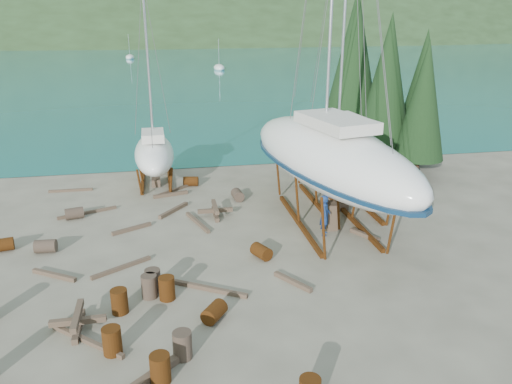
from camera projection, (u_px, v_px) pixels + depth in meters
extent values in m
plane|color=#615C4D|center=(211.00, 276.00, 19.76)|extent=(600.00, 600.00, 0.00)
plane|color=#176577|center=(158.00, 33.00, 311.47)|extent=(700.00, 700.00, 0.00)
ellipsoid|color=#22341A|center=(158.00, 33.00, 316.10)|extent=(800.00, 360.00, 110.00)
cube|color=beige|center=(107.00, 38.00, 191.49)|extent=(6.00, 5.00, 4.00)
cube|color=#A54C2D|center=(106.00, 30.00, 190.56)|extent=(6.60, 5.60, 1.60)
cube|color=beige|center=(236.00, 37.00, 200.39)|extent=(6.00, 5.00, 4.00)
cube|color=#A54C2D|center=(236.00, 29.00, 199.45)|extent=(6.60, 5.60, 1.60)
cylinder|color=black|center=(380.00, 159.00, 32.83)|extent=(0.36, 0.36, 1.60)
cone|color=black|center=(387.00, 82.00, 31.17)|extent=(3.60, 3.60, 8.40)
cylinder|color=black|center=(416.00, 169.00, 31.29)|extent=(0.36, 0.36, 1.36)
cone|color=black|center=(424.00, 101.00, 29.87)|extent=(3.06, 3.06, 7.14)
cylinder|color=black|center=(348.00, 151.00, 34.38)|extent=(0.36, 0.36, 1.84)
cone|color=black|center=(353.00, 66.00, 32.46)|extent=(4.14, 4.14, 9.66)
cylinder|color=black|center=(415.00, 155.00, 34.32)|extent=(0.36, 0.36, 1.44)
cone|color=black|center=(422.00, 88.00, 32.82)|extent=(3.24, 3.24, 7.56)
ellipsoid|color=white|center=(219.00, 68.00, 95.50)|extent=(2.00, 5.00, 1.40)
cylinder|color=silver|center=(219.00, 52.00, 94.55)|extent=(0.08, 0.08, 5.00)
ellipsoid|color=white|center=(130.00, 57.00, 120.08)|extent=(2.00, 5.00, 1.40)
cylinder|color=silver|center=(129.00, 45.00, 119.13)|extent=(0.08, 0.08, 5.00)
ellipsoid|color=white|center=(329.00, 157.00, 23.69)|extent=(6.76, 14.05, 3.15)
cube|color=#0D2945|center=(332.00, 184.00, 23.44)|extent=(0.77, 2.43, 1.00)
cube|color=silver|center=(336.00, 122.00, 22.46)|extent=(2.99, 4.43, 0.50)
cube|color=#633411|center=(299.00, 223.00, 24.54)|extent=(0.18, 7.44, 0.20)
cube|color=#633411|center=(352.00, 219.00, 25.03)|extent=(0.18, 7.44, 0.20)
cube|color=brown|center=(331.00, 216.00, 23.97)|extent=(0.50, 0.80, 1.30)
ellipsoid|color=white|center=(341.00, 151.00, 26.24)|extent=(4.59, 12.08, 2.79)
cube|color=#0D2945|center=(344.00, 172.00, 26.00)|extent=(0.46, 2.14, 1.00)
cube|color=silver|center=(347.00, 122.00, 25.14)|extent=(2.23, 3.71, 0.50)
cube|color=#633411|center=(317.00, 204.00, 26.99)|extent=(0.18, 6.49, 0.20)
cube|color=#633411|center=(359.00, 201.00, 27.42)|extent=(0.18, 6.49, 0.20)
cube|color=brown|center=(342.00, 199.00, 26.51)|extent=(0.50, 0.80, 1.11)
ellipsoid|color=white|center=(154.00, 154.00, 30.01)|extent=(2.42, 7.40, 1.89)
cube|color=#0D2945|center=(155.00, 163.00, 29.84)|extent=(0.27, 1.33, 1.00)
cube|color=silver|center=(153.00, 136.00, 29.27)|extent=(1.31, 2.23, 0.50)
cylinder|color=silver|center=(148.00, 60.00, 28.53)|extent=(0.14, 0.14, 8.84)
cube|color=#633411|center=(143.00, 183.00, 30.47)|extent=(0.18, 4.05, 0.20)
cube|color=#633411|center=(170.00, 181.00, 30.75)|extent=(0.18, 4.05, 0.20)
cube|color=brown|center=(156.00, 182.00, 30.23)|extent=(0.50, 0.80, 0.45)
imported|color=navy|center=(325.00, 215.00, 23.17)|extent=(0.68, 0.83, 1.95)
cylinder|color=#633411|center=(3.00, 245.00, 21.76)|extent=(0.98, 0.75, 0.58)
cylinder|color=#633411|center=(160.00, 369.00, 13.88)|extent=(0.58, 0.58, 0.88)
cylinder|color=#633411|center=(191.00, 181.00, 30.13)|extent=(0.97, 0.73, 0.58)
cylinder|color=#2D2823|center=(153.00, 280.00, 18.52)|extent=(0.58, 0.58, 0.88)
cylinder|color=#633411|center=(261.00, 252.00, 21.12)|extent=(0.90, 1.04, 0.58)
cylinder|color=#2D2823|center=(74.00, 213.00, 25.23)|extent=(0.99, 0.77, 0.58)
cylinder|color=#633411|center=(167.00, 288.00, 17.99)|extent=(0.58, 0.58, 0.88)
cylinder|color=#2D2823|center=(238.00, 195.00, 27.82)|extent=(0.65, 0.93, 0.58)
cylinder|color=#633411|center=(214.00, 312.00, 16.80)|extent=(0.99, 1.05, 0.58)
cylinder|color=#633411|center=(112.00, 341.00, 15.07)|extent=(0.58, 0.58, 0.88)
cylinder|color=#633411|center=(119.00, 301.00, 17.16)|extent=(0.58, 0.58, 0.88)
cylinder|color=#2D2823|center=(46.00, 246.00, 21.63)|extent=(0.91, 0.63, 0.58)
cylinder|color=#2D2823|center=(149.00, 286.00, 18.12)|extent=(0.58, 0.58, 0.88)
cylinder|color=#2D2823|center=(182.00, 345.00, 14.88)|extent=(0.58, 0.58, 0.88)
cube|color=brown|center=(71.00, 190.00, 29.23)|extent=(2.48, 0.18, 0.14)
cube|color=brown|center=(365.00, 235.00, 23.20)|extent=(0.95, 1.49, 0.19)
cube|color=brown|center=(87.00, 341.00, 15.67)|extent=(2.44, 2.18, 0.15)
cube|color=brown|center=(132.00, 229.00, 23.91)|extent=(1.85, 1.08, 0.17)
cube|color=brown|center=(209.00, 289.00, 18.65)|extent=(2.74, 1.77, 0.16)
cube|color=brown|center=(171.00, 194.00, 28.48)|extent=(1.98, 0.69, 0.19)
cube|color=brown|center=(293.00, 282.00, 19.13)|extent=(1.16, 1.66, 0.17)
cube|color=brown|center=(174.00, 210.00, 26.16)|extent=(1.60, 1.91, 0.19)
cube|color=brown|center=(172.00, 191.00, 29.14)|extent=(2.05, 1.80, 0.15)
cube|color=brown|center=(197.00, 222.00, 24.67)|extent=(1.00, 2.61, 0.16)
cube|color=brown|center=(122.00, 267.00, 20.23)|extent=(2.32, 1.52, 0.15)
cube|color=brown|center=(54.00, 275.00, 19.63)|extent=(1.85, 1.28, 0.17)
cube|color=brown|center=(87.00, 213.00, 25.90)|extent=(2.87, 1.23, 0.15)
cube|color=brown|center=(149.00, 378.00, 14.00)|extent=(2.32, 2.05, 0.23)
cube|color=brown|center=(79.00, 326.00, 16.36)|extent=(0.20, 1.80, 0.20)
cube|color=brown|center=(78.00, 321.00, 16.30)|extent=(1.80, 0.20, 0.20)
cube|color=brown|center=(77.00, 316.00, 16.23)|extent=(0.20, 1.80, 0.20)
cube|color=brown|center=(215.00, 214.00, 25.64)|extent=(0.20, 1.80, 0.20)
cube|color=brown|center=(215.00, 210.00, 25.57)|extent=(1.80, 0.20, 0.20)
cube|color=brown|center=(215.00, 207.00, 25.50)|extent=(0.20, 1.80, 0.20)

